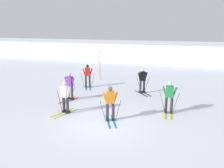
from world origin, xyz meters
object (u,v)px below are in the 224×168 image
skier_red (88,75)px  trail_marker_pole (100,65)px  skier_green (169,95)px  skier_black (143,80)px  skier_white (65,96)px  skier_orange (110,101)px  skier_purple (70,85)px

skier_red → trail_marker_pole: (-0.04, 2.63, 0.31)m
skier_green → skier_red: bearing=150.4°
skier_black → skier_white: bearing=-122.2°
trail_marker_pole → skier_black: bearing=-34.5°
skier_red → skier_green: 7.11m
skier_red → skier_orange: bearing=-56.4°
trail_marker_pole → skier_white: bearing=-82.1°
skier_white → skier_purple: 2.22m
skier_black → trail_marker_pole: (-4.19, 2.88, 0.31)m
skier_red → trail_marker_pole: bearing=90.9°
skier_purple → skier_green: bearing=-3.7°
skier_purple → trail_marker_pole: bearing=92.4°
skier_orange → skier_red: bearing=123.6°
skier_purple → skier_red: bearing=93.7°
skier_red → trail_marker_pole: 2.65m
skier_white → trail_marker_pole: size_ratio=0.70×
skier_white → skier_orange: size_ratio=1.00×
skier_purple → skier_black: same height
skier_black → trail_marker_pole: 5.10m
skier_purple → trail_marker_pole: (-0.24, 5.75, 0.31)m
skier_green → skier_black: bearing=121.9°
skier_white → trail_marker_pole: (-1.08, 7.81, 0.31)m
skier_green → skier_white: (-5.14, -1.67, -0.04)m
skier_white → skier_purple: size_ratio=1.00×
skier_white → skier_green: bearing=18.0°
skier_purple → skier_black: bearing=36.0°
skier_red → skier_black: 4.16m
skier_black → trail_marker_pole: trail_marker_pole is taller
skier_green → trail_marker_pole: trail_marker_pole is taller
skier_white → skier_orange: (2.54, -0.20, 0.04)m
skier_purple → skier_orange: (3.38, -2.26, 0.04)m
skier_green → trail_marker_pole: (-6.22, 6.14, 0.27)m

